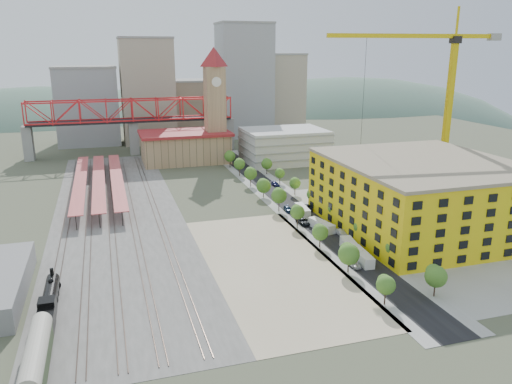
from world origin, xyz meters
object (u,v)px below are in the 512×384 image
object	(u,v)px
construction_building	(422,195)
site_trailer_b	(351,248)
site_trailer_d	(302,210)
car_0	(354,264)
coach	(37,358)
site_trailer_c	(322,225)
locomotive	(49,302)
clock_tower	(215,94)
tower_crane	(440,83)
site_trailer_a	(362,257)

from	to	relation	value
construction_building	site_trailer_b	bearing A→B (deg)	-157.74
construction_building	site_trailer_d	xyz separation A→B (m)	(-26.00, 19.79, -8.17)
car_0	coach	bearing A→B (deg)	-165.45
site_trailer_c	locomotive	bearing A→B (deg)	-172.20
clock_tower	tower_crane	distance (m)	93.05
clock_tower	site_trailer_d	size ratio (longest dim) A/B	5.74
clock_tower	tower_crane	size ratio (longest dim) A/B	0.88
site_trailer_a	tower_crane	bearing A→B (deg)	46.23
clock_tower	site_trailer_b	world-z (taller)	clock_tower
site_trailer_a	car_0	bearing A→B (deg)	-140.28
site_trailer_c	site_trailer_b	bearing A→B (deg)	-103.46
site_trailer_b	site_trailer_d	world-z (taller)	site_trailer_b
construction_building	locomotive	bearing A→B (deg)	-168.05
car_0	site_trailer_b	bearing A→B (deg)	63.96
clock_tower	tower_crane	xyz separation A→B (m)	(55.84, -74.02, 7.94)
site_trailer_a	site_trailer_c	bearing A→B (deg)	94.98
locomotive	tower_crane	size ratio (longest dim) A/B	0.37
construction_building	tower_crane	bearing A→B (deg)	49.95
tower_crane	site_trailer_a	distance (m)	72.80
construction_building	tower_crane	size ratio (longest dim) A/B	0.85
construction_building	site_trailer_c	distance (m)	27.96
site_trailer_a	site_trailer_b	distance (m)	5.32
clock_tower	site_trailer_c	world-z (taller)	clock_tower
construction_building	site_trailer_a	world-z (taller)	construction_building
site_trailer_b	coach	bearing A→B (deg)	-147.11
locomotive	site_trailer_d	bearing A→B (deg)	30.75
clock_tower	site_trailer_c	bearing A→B (deg)	-85.12
clock_tower	tower_crane	world-z (taller)	tower_crane
tower_crane	site_trailer_b	distance (m)	69.82
coach	site_trailer_d	distance (m)	88.51
site_trailer_a	construction_building	bearing A→B (deg)	36.53
clock_tower	car_0	world-z (taller)	clock_tower
tower_crane	site_trailer_c	world-z (taller)	tower_crane
construction_building	site_trailer_c	xyz separation A→B (m)	(-26.00, 6.21, -8.18)
coach	site_trailer_c	bearing A→B (deg)	34.50
construction_building	site_trailer_b	xyz separation A→B (m)	(-26.00, -10.64, -8.06)
clock_tower	site_trailer_d	xyz separation A→B (m)	(8.00, -80.20, -27.46)
site_trailer_c	site_trailer_d	world-z (taller)	site_trailer_d
site_trailer_c	site_trailer_a	bearing A→B (deg)	-103.46
clock_tower	locomotive	distance (m)	135.45
coach	car_0	size ratio (longest dim) A/B	4.47
site_trailer_a	site_trailer_b	bearing A→B (deg)	94.98
tower_crane	site_trailer_a	bearing A→B (deg)	-138.75
site_trailer_a	car_0	xyz separation A→B (m)	(-3.00, -2.08, -0.55)
construction_building	clock_tower	bearing A→B (deg)	108.78
tower_crane	coach	bearing A→B (deg)	-150.22
site_trailer_d	coach	bearing A→B (deg)	-132.69
site_trailer_d	car_0	world-z (taller)	site_trailer_d
coach	car_0	bearing A→B (deg)	18.52
car_0	construction_building	bearing A→B (deg)	27.92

